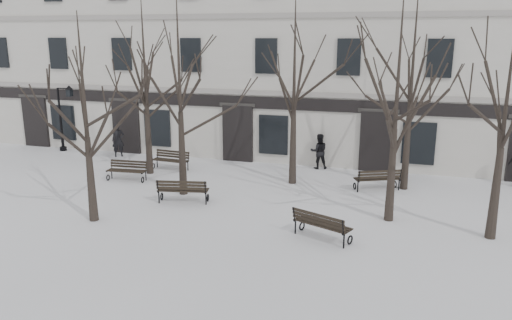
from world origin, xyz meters
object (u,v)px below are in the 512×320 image
at_px(bench_4, 378,178).
at_px(tree_2, 398,81).
at_px(tree_1, 179,69).
at_px(bench_3, 171,160).
at_px(bench_2, 321,224).
at_px(tree_0, 84,94).
at_px(bench_0, 127,170).
at_px(lamp_post, 64,113).
at_px(bench_1, 183,190).
at_px(tree_3, 507,101).

bearing_deg(bench_4, tree_2, 74.81).
relative_size(tree_1, bench_3, 4.39).
bearing_deg(bench_2, tree_0, 27.32).
distance_m(tree_1, bench_0, 5.78).
xyz_separation_m(bench_2, lamp_post, (-15.90, 8.40, 1.61)).
xyz_separation_m(tree_0, bench_3, (-0.43, 7.05, -3.99)).
bearing_deg(tree_1, tree_0, -115.77).
bearing_deg(bench_0, tree_0, -77.53).
distance_m(tree_0, bench_1, 5.26).
distance_m(bench_1, bench_2, 6.12).
xyz_separation_m(tree_0, bench_2, (8.03, 0.60, -3.96)).
height_order(tree_2, tree_3, tree_2).
distance_m(tree_1, bench_4, 9.38).
bearing_deg(bench_3, tree_1, -52.25).
bearing_deg(bench_2, tree_1, -3.25).
bearing_deg(tree_2, bench_0, 171.35).
bearing_deg(bench_3, tree_0, -82.11).
bearing_deg(tree_0, bench_4, 34.40).
relative_size(tree_0, tree_3, 1.00).
relative_size(tree_1, bench_2, 4.05).
xyz_separation_m(tree_2, bench_0, (-11.55, 1.76, -4.44)).
bearing_deg(lamp_post, tree_0, -48.83).
height_order(tree_1, bench_1, tree_1).
xyz_separation_m(tree_2, bench_2, (-2.03, -2.43, -4.39)).
xyz_separation_m(tree_1, lamp_post, (-9.65, 5.30, -2.98)).
xyz_separation_m(tree_1, bench_3, (-2.21, 3.36, -4.63)).
relative_size(bench_1, lamp_post, 0.56).
bearing_deg(bench_3, bench_1, -54.32).
relative_size(tree_3, bench_0, 3.94).
bearing_deg(tree_3, bench_4, 132.65).
relative_size(tree_2, lamp_post, 2.13).
distance_m(tree_2, bench_2, 5.42).
bearing_deg(bench_4, bench_2, 51.29).
bearing_deg(bench_4, bench_1, 3.05).
bearing_deg(bench_3, tree_2, -16.52).
relative_size(tree_1, tree_2, 1.04).
xyz_separation_m(tree_2, bench_4, (-0.60, 3.45, -4.40)).
bearing_deg(bench_1, bench_4, -163.47).
bearing_deg(bench_2, bench_4, -80.58).
bearing_deg(tree_0, lamp_post, 131.17).
distance_m(bench_0, bench_4, 11.08).
height_order(tree_2, bench_4, tree_2).
bearing_deg(bench_2, bench_0, -0.68).
bearing_deg(bench_3, tree_3, -14.59).
bearing_deg(tree_0, bench_1, 49.36).
bearing_deg(lamp_post, bench_3, -14.67).
height_order(tree_1, bench_2, tree_1).
bearing_deg(bench_1, lamp_post, -43.76).
distance_m(bench_4, lamp_post, 17.58).
bearing_deg(tree_2, tree_1, 175.45).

